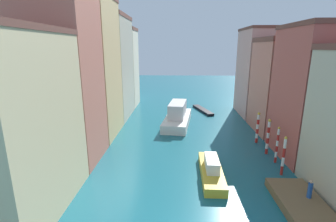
{
  "coord_description": "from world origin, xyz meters",
  "views": [
    {
      "loc": [
        -1.68,
        -13.01,
        12.73
      ],
      "look_at": [
        -3.25,
        29.88,
        1.5
      ],
      "focal_mm": 26.14,
      "sensor_mm": 36.0,
      "label": 1
    }
  ],
  "objects_px": {
    "mooring_pole_3": "(258,127)",
    "person_on_dock": "(310,190)",
    "mooring_pole_0": "(284,156)",
    "waterfront_dock": "(300,202)",
    "mooring_pole_2": "(268,136)",
    "mooring_pole_1": "(277,145)",
    "vaporetto_white": "(177,116)",
    "motorboat_0": "(211,170)",
    "gondola_black": "(203,110)"
  },
  "relations": [
    {
      "from": "gondola_black",
      "to": "motorboat_0",
      "type": "relative_size",
      "value": 1.04
    },
    {
      "from": "mooring_pole_3",
      "to": "person_on_dock",
      "type": "bearing_deg",
      "value": -90.22
    },
    {
      "from": "mooring_pole_0",
      "to": "mooring_pole_1",
      "type": "height_order",
      "value": "mooring_pole_1"
    },
    {
      "from": "mooring_pole_0",
      "to": "mooring_pole_3",
      "type": "bearing_deg",
      "value": 88.94
    },
    {
      "from": "vaporetto_white",
      "to": "motorboat_0",
      "type": "distance_m",
      "value": 17.59
    },
    {
      "from": "person_on_dock",
      "to": "mooring_pole_0",
      "type": "bearing_deg",
      "value": 91.24
    },
    {
      "from": "mooring_pole_0",
      "to": "mooring_pole_1",
      "type": "distance_m",
      "value": 2.82
    },
    {
      "from": "person_on_dock",
      "to": "mooring_pole_0",
      "type": "height_order",
      "value": "mooring_pole_0"
    },
    {
      "from": "person_on_dock",
      "to": "vaporetto_white",
      "type": "relative_size",
      "value": 0.13
    },
    {
      "from": "waterfront_dock",
      "to": "mooring_pole_2",
      "type": "relative_size",
      "value": 1.42
    },
    {
      "from": "mooring_pole_2",
      "to": "motorboat_0",
      "type": "distance_m",
      "value": 9.54
    },
    {
      "from": "mooring_pole_0",
      "to": "mooring_pole_1",
      "type": "bearing_deg",
      "value": 81.0
    },
    {
      "from": "person_on_dock",
      "to": "mooring_pole_3",
      "type": "bearing_deg",
      "value": 89.78
    },
    {
      "from": "mooring_pole_0",
      "to": "gondola_black",
      "type": "relative_size",
      "value": 0.52
    },
    {
      "from": "mooring_pole_0",
      "to": "person_on_dock",
      "type": "bearing_deg",
      "value": -88.76
    },
    {
      "from": "mooring_pole_2",
      "to": "mooring_pole_1",
      "type": "bearing_deg",
      "value": -85.73
    },
    {
      "from": "vaporetto_white",
      "to": "mooring_pole_0",
      "type": "bearing_deg",
      "value": -57.44
    },
    {
      "from": "mooring_pole_1",
      "to": "mooring_pole_2",
      "type": "xyz_separation_m",
      "value": [
        -0.18,
        2.38,
        0.1
      ]
    },
    {
      "from": "mooring_pole_3",
      "to": "vaporetto_white",
      "type": "relative_size",
      "value": 0.37
    },
    {
      "from": "mooring_pole_1",
      "to": "vaporetto_white",
      "type": "xyz_separation_m",
      "value": [
        -11.13,
        13.95,
        -0.76
      ]
    },
    {
      "from": "motorboat_0",
      "to": "mooring_pole_0",
      "type": "bearing_deg",
      "value": 3.93
    },
    {
      "from": "mooring_pole_3",
      "to": "gondola_black",
      "type": "bearing_deg",
      "value": 108.42
    },
    {
      "from": "gondola_black",
      "to": "motorboat_0",
      "type": "xyz_separation_m",
      "value": [
        -1.77,
        -26.2,
        0.44
      ]
    },
    {
      "from": "motorboat_0",
      "to": "vaporetto_white",
      "type": "bearing_deg",
      "value": 101.27
    },
    {
      "from": "mooring_pole_2",
      "to": "mooring_pole_0",
      "type": "bearing_deg",
      "value": -92.92
    },
    {
      "from": "mooring_pole_3",
      "to": "motorboat_0",
      "type": "bearing_deg",
      "value": -128.64
    },
    {
      "from": "mooring_pole_1",
      "to": "vaporetto_white",
      "type": "relative_size",
      "value": 0.36
    },
    {
      "from": "waterfront_dock",
      "to": "mooring_pole_0",
      "type": "height_order",
      "value": "mooring_pole_0"
    },
    {
      "from": "mooring_pole_0",
      "to": "gondola_black",
      "type": "height_order",
      "value": "mooring_pole_0"
    },
    {
      "from": "mooring_pole_2",
      "to": "person_on_dock",
      "type": "bearing_deg",
      "value": -90.86
    },
    {
      "from": "mooring_pole_2",
      "to": "vaporetto_white",
      "type": "xyz_separation_m",
      "value": [
        -10.95,
        11.57,
        -0.86
      ]
    },
    {
      "from": "mooring_pole_1",
      "to": "mooring_pole_3",
      "type": "height_order",
      "value": "mooring_pole_3"
    },
    {
      "from": "mooring_pole_0",
      "to": "gondola_black",
      "type": "xyz_separation_m",
      "value": [
        -5.48,
        25.71,
        -1.91
      ]
    },
    {
      "from": "mooring_pole_0",
      "to": "motorboat_0",
      "type": "relative_size",
      "value": 0.54
    },
    {
      "from": "person_on_dock",
      "to": "gondola_black",
      "type": "xyz_separation_m",
      "value": [
        -5.59,
        30.75,
        -1.24
      ]
    },
    {
      "from": "motorboat_0",
      "to": "person_on_dock",
      "type": "bearing_deg",
      "value": -31.7
    },
    {
      "from": "mooring_pole_0",
      "to": "gondola_black",
      "type": "distance_m",
      "value": 26.35
    },
    {
      "from": "person_on_dock",
      "to": "gondola_black",
      "type": "bearing_deg",
      "value": 100.3
    },
    {
      "from": "waterfront_dock",
      "to": "mooring_pole_2",
      "type": "height_order",
      "value": "mooring_pole_2"
    },
    {
      "from": "vaporetto_white",
      "to": "motorboat_0",
      "type": "relative_size",
      "value": 1.5
    },
    {
      "from": "mooring_pole_2",
      "to": "mooring_pole_3",
      "type": "distance_m",
      "value": 3.61
    },
    {
      "from": "motorboat_0",
      "to": "mooring_pole_1",
      "type": "bearing_deg",
      "value": 23.1
    },
    {
      "from": "mooring_pole_0",
      "to": "vaporetto_white",
      "type": "xyz_separation_m",
      "value": [
        -10.69,
        16.73,
        -0.73
      ]
    },
    {
      "from": "waterfront_dock",
      "to": "mooring_pole_3",
      "type": "height_order",
      "value": "mooring_pole_3"
    },
    {
      "from": "waterfront_dock",
      "to": "mooring_pole_3",
      "type": "distance_m",
      "value": 14.08
    },
    {
      "from": "waterfront_dock",
      "to": "person_on_dock",
      "type": "bearing_deg",
      "value": 9.22
    },
    {
      "from": "mooring_pole_1",
      "to": "motorboat_0",
      "type": "height_order",
      "value": "mooring_pole_1"
    },
    {
      "from": "motorboat_0",
      "to": "waterfront_dock",
      "type": "bearing_deg",
      "value": -35.17
    },
    {
      "from": "mooring_pole_1",
      "to": "mooring_pole_3",
      "type": "relative_size",
      "value": 0.99
    },
    {
      "from": "mooring_pole_1",
      "to": "vaporetto_white",
      "type": "distance_m",
      "value": 17.86
    }
  ]
}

